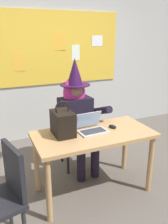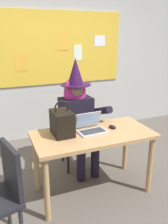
# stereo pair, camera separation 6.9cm
# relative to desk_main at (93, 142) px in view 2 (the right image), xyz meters

# --- Properties ---
(ground_plane) EXTENTS (24.00, 24.00, 0.00)m
(ground_plane) POSITION_rel_desk_main_xyz_m (0.13, -0.07, -0.64)
(ground_plane) COLOR #5B544C
(wall_back_bulletin) EXTENTS (6.08, 2.03, 2.83)m
(wall_back_bulletin) POSITION_rel_desk_main_xyz_m (0.13, 1.84, 0.79)
(wall_back_bulletin) COLOR #B2B2AD
(wall_back_bulletin) RESTS_ON ground
(desk_main) EXTENTS (1.33, 0.67, 0.74)m
(desk_main) POSITION_rel_desk_main_xyz_m (0.00, 0.00, 0.00)
(desk_main) COLOR tan
(desk_main) RESTS_ON ground
(chair_at_desk) EXTENTS (0.46, 0.46, 0.92)m
(chair_at_desk) POSITION_rel_desk_main_xyz_m (0.05, 0.68, -0.12)
(chair_at_desk) COLOR black
(chair_at_desk) RESTS_ON ground
(person_costumed) EXTENTS (0.61, 0.67, 1.50)m
(person_costumed) POSITION_rel_desk_main_xyz_m (0.04, 0.56, 0.17)
(person_costumed) COLOR black
(person_costumed) RESTS_ON ground
(laptop) EXTENTS (0.33, 0.27, 0.20)m
(laptop) POSITION_rel_desk_main_xyz_m (0.00, 0.07, 0.15)
(laptop) COLOR #B7B7BC
(laptop) RESTS_ON desk_main
(computer_mouse) EXTENTS (0.09, 0.12, 0.03)m
(computer_mouse) POSITION_rel_desk_main_xyz_m (0.26, 0.04, 0.12)
(computer_mouse) COLOR black
(computer_mouse) RESTS_ON desk_main
(handbag) EXTENTS (0.20, 0.30, 0.38)m
(handbag) POSITION_rel_desk_main_xyz_m (-0.32, 0.10, 0.24)
(handbag) COLOR black
(handbag) RESTS_ON desk_main
(chair_spare_by_window) EXTENTS (0.51, 0.51, 0.92)m
(chair_spare_by_window) POSITION_rel_desk_main_xyz_m (-1.01, -0.34, -0.12)
(chair_spare_by_window) COLOR black
(chair_spare_by_window) RESTS_ON ground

